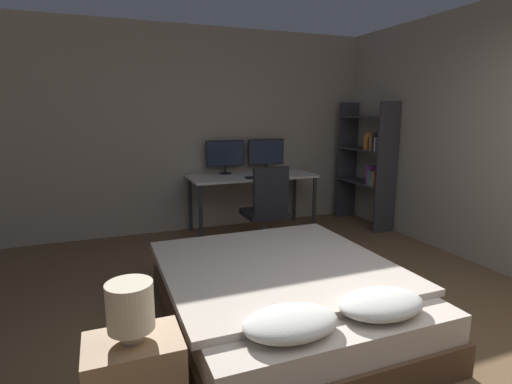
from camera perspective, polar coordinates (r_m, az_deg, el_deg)
name	(u,v)px	position (r m, az deg, el deg)	size (l,w,h in m)	color
wall_back	(231,130)	(5.63, -3.53, 8.80)	(12.00, 0.06, 2.70)	#9E9384
wall_side_right	(509,138)	(4.62, 32.40, 6.50)	(0.06, 12.00, 2.70)	#9E9384
bed	(283,297)	(3.12, 3.82, -14.68)	(1.69, 2.02, 0.54)	brown
nightstand	(136,384)	(2.33, -16.83, -24.78)	(0.48, 0.35, 0.49)	#997551
bedside_lamp	(130,306)	(2.11, -17.52, -15.33)	(0.23, 0.23, 0.30)	gray
desk	(252,181)	(5.36, -0.53, 1.56)	(1.68, 0.69, 0.77)	beige
monitor_left	(225,155)	(5.44, -4.43, 5.34)	(0.54, 0.16, 0.46)	black
monitor_right	(266,153)	(5.65, 1.44, 5.59)	(0.54, 0.16, 0.46)	black
keyboard	(259,177)	(5.12, 0.43, 2.13)	(0.35, 0.13, 0.02)	black
computer_mouse	(278,175)	(5.22, 3.15, 2.40)	(0.07, 0.05, 0.04)	black
office_chair	(266,216)	(4.72, 1.43, -3.51)	(0.52, 0.52, 0.99)	black
bookshelf	(371,158)	(5.79, 16.06, 4.66)	(0.33, 0.93, 1.74)	#333338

